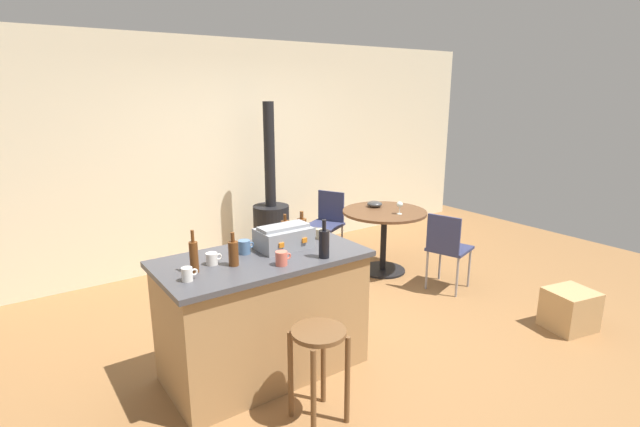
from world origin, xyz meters
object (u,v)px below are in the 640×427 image
at_px(cup_1, 212,259).
at_px(wine_glass, 400,205).
at_px(folding_chair_near, 447,246).
at_px(serving_bowl, 375,204).
at_px(folding_chair_far, 327,220).
at_px(wood_stove, 271,224).
at_px(wooden_stool, 319,353).
at_px(bottle_3, 302,228).
at_px(bottle_4, 233,253).
at_px(cup_2, 282,258).
at_px(bottle_1, 194,256).
at_px(cup_0, 187,274).
at_px(bottle_0, 324,243).
at_px(bottle_2, 285,229).
at_px(kitchen_island, 264,314).
at_px(cup_3, 321,234).
at_px(cardboard_box, 570,309).
at_px(dining_table, 384,225).
at_px(toolbox, 284,237).
at_px(cup_4, 245,247).

height_order(cup_1, wine_glass, cup_1).
bearing_deg(folding_chair_near, serving_bowl, 97.88).
height_order(folding_chair_far, wood_stove, wood_stove).
xyz_separation_m(wooden_stool, bottle_3, (0.47, 0.91, 0.54)).
relative_size(bottle_4, wine_glass, 1.65).
relative_size(cup_2, wine_glass, 0.83).
relative_size(wooden_stool, bottle_1, 2.23).
bearing_deg(wooden_stool, cup_0, 137.11).
bearing_deg(cup_2, cup_0, 170.77).
height_order(bottle_1, bottle_3, bottle_1).
height_order(bottle_0, bottle_2, bottle_0).
height_order(kitchen_island, folding_chair_near, kitchen_island).
height_order(cup_1, cup_2, cup_2).
bearing_deg(cup_3, cardboard_box, -29.17).
relative_size(bottle_3, wine_glass, 1.55).
bearing_deg(folding_chair_far, cup_0, -142.57).
relative_size(dining_table, cup_2, 8.15).
distance_m(kitchen_island, bottle_3, 0.76).
relative_size(kitchen_island, cup_1, 13.08).
distance_m(toolbox, wine_glass, 2.10).
distance_m(toolbox, cardboard_box, 2.71).
bearing_deg(folding_chair_far, dining_table, -68.66).
height_order(wooden_stool, toolbox, toolbox).
bearing_deg(cup_1, folding_chair_near, 3.50).
height_order(bottle_0, wine_glass, bottle_0).
relative_size(cup_2, cup_3, 1.09).
bearing_deg(cup_2, toolbox, 56.65).
bearing_deg(wooden_stool, bottle_1, 127.10).
relative_size(folding_chair_near, cardboard_box, 2.16).
height_order(folding_chair_near, cup_3, cup_3).
bearing_deg(bottle_0, serving_bowl, 39.43).
height_order(dining_table, cup_2, cup_2).
distance_m(bottle_3, cup_3, 0.16).
bearing_deg(bottle_2, toolbox, -123.57).
bearing_deg(cup_4, cup_3, -2.39).
distance_m(bottle_1, serving_bowl, 2.98).
xyz_separation_m(bottle_0, bottle_2, (0.02, 0.57, -0.03)).
height_order(bottle_1, cup_3, bottle_1).
xyz_separation_m(bottle_0, cup_4, (-0.43, 0.41, -0.06)).
height_order(bottle_0, cup_4, bottle_0).
relative_size(wooden_stool, folding_chair_near, 0.76).
bearing_deg(wooden_stool, bottle_2, 69.82).
bearing_deg(dining_table, wooden_stool, -141.29).
distance_m(wooden_stool, cup_2, 0.68).
bearing_deg(bottle_2, dining_table, 22.16).
bearing_deg(cup_0, wine_glass, 18.62).
bearing_deg(cardboard_box, bottle_3, 149.91).
bearing_deg(toolbox, cup_2, -123.35).
height_order(wooden_stool, cup_1, cup_1).
xyz_separation_m(toolbox, bottle_2, (0.15, 0.22, -0.01)).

